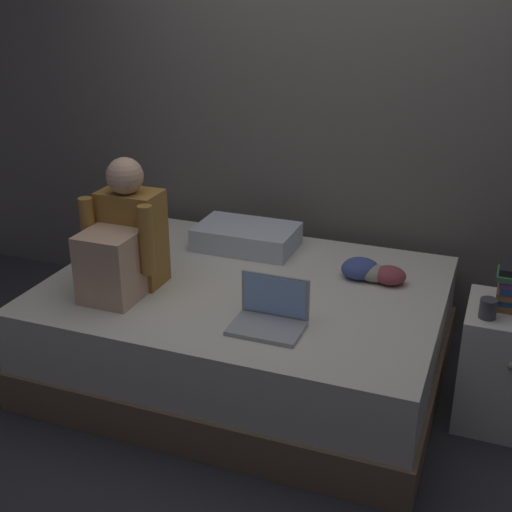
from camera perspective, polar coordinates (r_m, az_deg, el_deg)
The scene contains 9 objects.
ground_plane at distance 3.42m, azimuth 0.46°, elevation -12.86°, with size 8.00×8.00×0.00m, color #2D2D33.
wall_back at distance 3.97m, azimuth 6.74°, elevation 13.40°, with size 5.60×0.10×2.70m, color #605B56.
bed at distance 3.57m, azimuth -0.86°, elevation -6.16°, with size 2.00×1.50×0.53m.
nightstand at distance 3.42m, azimuth 20.48°, elevation -8.63°, with size 0.44×0.46×0.58m.
person_sitting at distance 3.36m, azimuth -11.08°, elevation 1.18°, with size 0.39×0.44×0.66m.
laptop at distance 3.03m, azimuth 1.18°, elevation -4.96°, with size 0.32×0.23×0.22m.
pillow at distance 3.87m, azimuth -0.80°, elevation 1.62°, with size 0.56×0.36×0.13m, color silver.
mug at distance 3.16m, azimuth 18.90°, elevation -4.20°, with size 0.08×0.08×0.09m, color #3D3D42.
clothes_pile at distance 3.52m, azimuth 9.44°, elevation -1.24°, with size 0.33×0.17×0.11m.
Camera 1 is at (0.96, -2.60, 2.00)m, focal length 47.66 mm.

